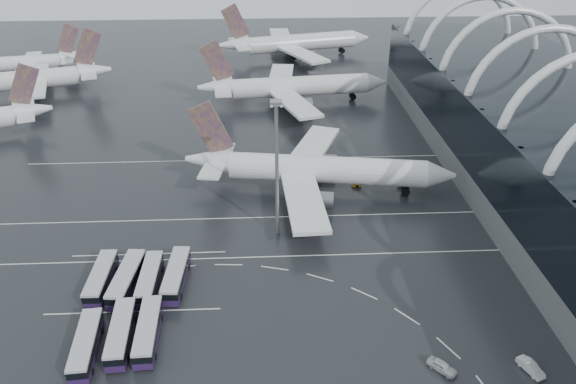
{
  "coord_description": "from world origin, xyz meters",
  "views": [
    {
      "loc": [
        -2.68,
        -86.57,
        59.57
      ],
      "look_at": [
        2.18,
        9.77,
        7.0
      ],
      "focal_mm": 35.0,
      "sensor_mm": 36.0,
      "label": 1
    }
  ],
  "objects_px": {
    "airliner_gate_c": "(294,43)",
    "bus_row_near_c": "(150,279)",
    "airliner_gate_b": "(291,87)",
    "gse_cart_belly_b": "(381,163)",
    "bus_row_far_c": "(148,331)",
    "van_curve_b": "(442,366)",
    "jet_remote_mid": "(40,79)",
    "bus_row_near_a": "(101,278)",
    "gse_cart_belly_e": "(344,163)",
    "gse_cart_belly_c": "(308,197)",
    "bus_row_far_a": "(86,345)",
    "bus_row_far_b": "(121,333)",
    "jet_remote_far": "(30,63)",
    "van_curve_c": "(531,367)",
    "bus_row_near_b": "(127,279)",
    "gse_cart_belly_a": "(357,184)",
    "floodlight_mast": "(277,154)",
    "gse_cart_belly_d": "(402,184)",
    "bus_row_near_d": "(176,275)",
    "airliner_main": "(313,170)"
  },
  "relations": [
    {
      "from": "gse_cart_belly_a",
      "to": "gse_cart_belly_b",
      "type": "distance_m",
      "value": 12.75
    },
    {
      "from": "van_curve_b",
      "to": "jet_remote_mid",
      "type": "bearing_deg",
      "value": 84.87
    },
    {
      "from": "airliner_gate_c",
      "to": "bus_row_near_a",
      "type": "distance_m",
      "value": 149.34
    },
    {
      "from": "van_curve_b",
      "to": "airliner_gate_c",
      "type": "bearing_deg",
      "value": 51.07
    },
    {
      "from": "bus_row_far_b",
      "to": "gse_cart_belly_c",
      "type": "height_order",
      "value": "bus_row_far_b"
    },
    {
      "from": "gse_cart_belly_b",
      "to": "gse_cart_belly_e",
      "type": "height_order",
      "value": "gse_cart_belly_b"
    },
    {
      "from": "gse_cart_belly_b",
      "to": "bus_row_near_b",
      "type": "bearing_deg",
      "value": -139.37
    },
    {
      "from": "bus_row_near_b",
      "to": "van_curve_c",
      "type": "relative_size",
      "value": 3.13
    },
    {
      "from": "bus_row_far_c",
      "to": "van_curve_b",
      "type": "distance_m",
      "value": 42.72
    },
    {
      "from": "airliner_gate_b",
      "to": "gse_cart_belly_b",
      "type": "distance_m",
      "value": 50.14
    },
    {
      "from": "airliner_gate_b",
      "to": "van_curve_b",
      "type": "relative_size",
      "value": 13.69
    },
    {
      "from": "bus_row_far_c",
      "to": "gse_cart_belly_a",
      "type": "xyz_separation_m",
      "value": [
        38.74,
        47.23,
        -1.2
      ]
    },
    {
      "from": "gse_cart_belly_b",
      "to": "gse_cart_belly_d",
      "type": "height_order",
      "value": "gse_cart_belly_b"
    },
    {
      "from": "gse_cart_belly_c",
      "to": "van_curve_b",
      "type": "bearing_deg",
      "value": -73.6
    },
    {
      "from": "airliner_gate_c",
      "to": "floodlight_mast",
      "type": "bearing_deg",
      "value": -108.76
    },
    {
      "from": "bus_row_near_a",
      "to": "floodlight_mast",
      "type": "relative_size",
      "value": 0.47
    },
    {
      "from": "jet_remote_far",
      "to": "gse_cart_belly_e",
      "type": "bearing_deg",
      "value": 131.12
    },
    {
      "from": "airliner_gate_c",
      "to": "gse_cart_belly_b",
      "type": "xyz_separation_m",
      "value": [
        15.55,
        -99.42,
        -4.84
      ]
    },
    {
      "from": "airliner_main",
      "to": "bus_row_near_d",
      "type": "height_order",
      "value": "airliner_main"
    },
    {
      "from": "airliner_gate_c",
      "to": "bus_row_far_a",
      "type": "distance_m",
      "value": 164.15
    },
    {
      "from": "van_curve_c",
      "to": "gse_cart_belly_d",
      "type": "xyz_separation_m",
      "value": [
        -5.31,
        55.52,
        -0.18
      ]
    },
    {
      "from": "jet_remote_far",
      "to": "bus_row_near_c",
      "type": "bearing_deg",
      "value": 105.73
    },
    {
      "from": "jet_remote_far",
      "to": "gse_cart_belly_e",
      "type": "distance_m",
      "value": 128.89
    },
    {
      "from": "airliner_gate_b",
      "to": "airliner_gate_c",
      "type": "xyz_separation_m",
      "value": [
        4.08,
        53.5,
        0.35
      ]
    },
    {
      "from": "bus_row_near_b",
      "to": "bus_row_far_b",
      "type": "xyz_separation_m",
      "value": [
        1.76,
        -13.0,
        -0.07
      ]
    },
    {
      "from": "bus_row_near_b",
      "to": "bus_row_far_a",
      "type": "height_order",
      "value": "bus_row_near_b"
    },
    {
      "from": "airliner_gate_c",
      "to": "bus_row_near_c",
      "type": "bearing_deg",
      "value": -116.8
    },
    {
      "from": "bus_row_far_a",
      "to": "bus_row_near_d",
      "type": "bearing_deg",
      "value": -38.71
    },
    {
      "from": "airliner_gate_c",
      "to": "van_curve_c",
      "type": "xyz_separation_m",
      "value": [
        23.38,
        -165.79,
        -4.77
      ]
    },
    {
      "from": "bus_row_near_a",
      "to": "bus_row_far_b",
      "type": "distance_m",
      "value": 14.88
    },
    {
      "from": "gse_cart_belly_c",
      "to": "gse_cart_belly_b",
      "type": "bearing_deg",
      "value": 39.56
    },
    {
      "from": "airliner_gate_c",
      "to": "gse_cart_belly_a",
      "type": "xyz_separation_m",
      "value": [
        7.88,
        -109.61,
        -4.94
      ]
    },
    {
      "from": "bus_row_near_c",
      "to": "gse_cart_belly_b",
      "type": "distance_m",
      "value": 65.78
    },
    {
      "from": "airliner_gate_b",
      "to": "jet_remote_mid",
      "type": "xyz_separation_m",
      "value": [
        -80.35,
        12.36,
        0.15
      ]
    },
    {
      "from": "jet_remote_mid",
      "to": "gse_cart_belly_c",
      "type": "bearing_deg",
      "value": 121.47
    },
    {
      "from": "airliner_gate_b",
      "to": "bus_row_far_a",
      "type": "distance_m",
      "value": 111.59
    },
    {
      "from": "airliner_gate_c",
      "to": "jet_remote_far",
      "type": "height_order",
      "value": "airliner_gate_c"
    },
    {
      "from": "jet_remote_mid",
      "to": "bus_row_far_c",
      "type": "height_order",
      "value": "jet_remote_mid"
    },
    {
      "from": "bus_row_near_c",
      "to": "gse_cart_belly_d",
      "type": "distance_m",
      "value": 61.04
    },
    {
      "from": "jet_remote_far",
      "to": "van_curve_b",
      "type": "relative_size",
      "value": 9.48
    },
    {
      "from": "bus_row_near_d",
      "to": "jet_remote_far",
      "type": "bearing_deg",
      "value": 31.35
    },
    {
      "from": "bus_row_far_c",
      "to": "gse_cart_belly_b",
      "type": "relative_size",
      "value": 5.46
    },
    {
      "from": "airliner_gate_c",
      "to": "bus_row_near_c",
      "type": "height_order",
      "value": "airliner_gate_c"
    },
    {
      "from": "bus_row_near_c",
      "to": "van_curve_b",
      "type": "relative_size",
      "value": 2.89
    },
    {
      "from": "bus_row_near_b",
      "to": "bus_row_near_c",
      "type": "xyz_separation_m",
      "value": [
        3.82,
        0.05,
        -0.11
      ]
    },
    {
      "from": "bus_row_near_a",
      "to": "gse_cart_belly_e",
      "type": "height_order",
      "value": "bus_row_near_a"
    },
    {
      "from": "gse_cart_belly_a",
      "to": "van_curve_b",
      "type": "bearing_deg",
      "value": -86.72
    },
    {
      "from": "bus_row_far_c",
      "to": "gse_cart_belly_e",
      "type": "bearing_deg",
      "value": -35.02
    },
    {
      "from": "gse_cart_belly_e",
      "to": "bus_row_far_b",
      "type": "bearing_deg",
      "value": -125.45
    },
    {
      "from": "jet_remote_mid",
      "to": "van_curve_b",
      "type": "xyz_separation_m",
      "value": [
        95.49,
        -123.89,
        -4.55
      ]
    }
  ]
}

